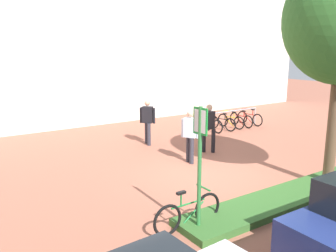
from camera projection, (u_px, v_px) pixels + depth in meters
ground_plane at (211, 175)px, 10.42m from camera, size 60.00×60.00×0.00m
building_facade at (88, 18)px, 16.64m from camera, size 28.00×1.20×10.00m
planter_strip at (298, 194)px, 8.90m from camera, size 7.00×1.10×0.16m
parking_sign_post at (200, 152)px, 6.84m from camera, size 0.08×0.36×2.56m
bike_at_sign at (188, 213)px, 7.26m from camera, size 1.68×0.42×0.86m
bike_rack_cluster at (231, 121)px, 16.54m from camera, size 3.21×1.62×0.83m
bollard_steel at (204, 130)px, 14.16m from camera, size 0.16×0.16×0.90m
person_suited_dark at (148, 119)px, 13.58m from camera, size 0.45×0.47×1.72m
person_casual_tan at (190, 133)px, 11.37m from camera, size 0.41×0.54×1.72m
person_suited_navy at (209, 125)px, 12.53m from camera, size 0.59×0.37×1.72m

